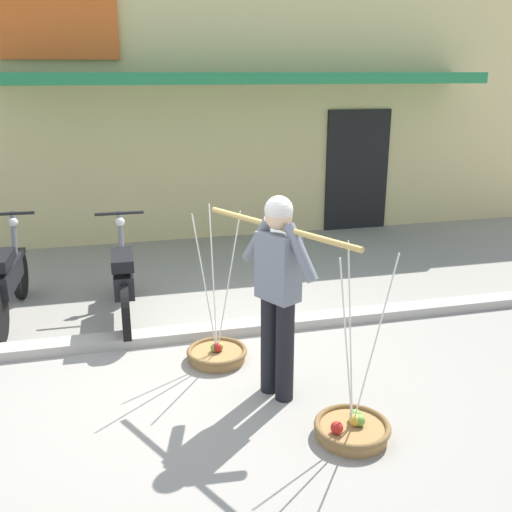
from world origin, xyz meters
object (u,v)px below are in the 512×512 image
motorcycle_second_in_row (8,280)px  fruit_basket_right_side (352,428)px  motorcycle_third_in_row (124,279)px  fruit_basket_left_side (217,353)px  fruit_vendor (278,285)px

motorcycle_second_in_row → fruit_basket_right_side: bearing=-46.9°
motorcycle_second_in_row → motorcycle_third_in_row: same height
fruit_basket_left_side → fruit_basket_right_side: 1.62m
motorcycle_third_in_row → fruit_basket_left_side: bearing=-57.1°
motorcycle_second_in_row → motorcycle_third_in_row: size_ratio=1.00×
fruit_vendor → fruit_basket_right_side: size_ratio=1.17×
fruit_vendor → motorcycle_second_in_row: fruit_vendor is taller
fruit_vendor → motorcycle_third_in_row: 2.32m
fruit_basket_right_side → motorcycle_second_in_row: bearing=133.1°
fruit_basket_left_side → motorcycle_second_in_row: size_ratio=0.80×
fruit_basket_right_side → motorcycle_second_in_row: 4.04m
motorcycle_third_in_row → motorcycle_second_in_row: bearing=166.9°
fruit_basket_left_side → fruit_basket_right_side: bearing=-62.4°
fruit_vendor → motorcycle_third_in_row: (-1.16, 1.93, -0.52)m
fruit_vendor → motorcycle_third_in_row: bearing=121.0°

